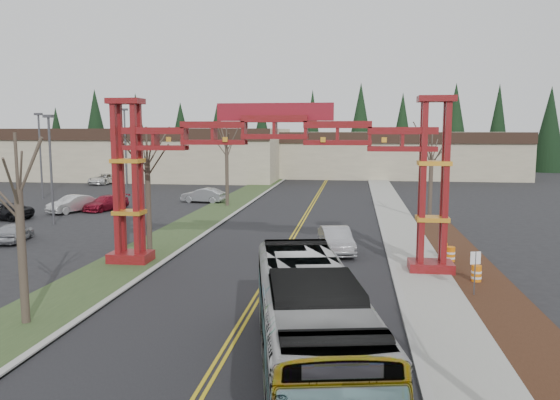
% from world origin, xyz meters
% --- Properties ---
extents(road, '(12.00, 110.00, 0.02)m').
position_xyz_m(road, '(0.00, 25.00, 0.01)').
color(road, black).
rests_on(road, ground).
extents(lane_line_left, '(0.12, 100.00, 0.01)m').
position_xyz_m(lane_line_left, '(-0.12, 25.00, 0.03)').
color(lane_line_left, gold).
rests_on(lane_line_left, road).
extents(lane_line_right, '(0.12, 100.00, 0.01)m').
position_xyz_m(lane_line_right, '(0.12, 25.00, 0.03)').
color(lane_line_right, gold).
rests_on(lane_line_right, road).
extents(curb_right, '(0.30, 110.00, 0.15)m').
position_xyz_m(curb_right, '(6.15, 25.00, 0.07)').
color(curb_right, '#A0A09B').
rests_on(curb_right, ground).
extents(sidewalk_right, '(2.60, 110.00, 0.14)m').
position_xyz_m(sidewalk_right, '(7.60, 25.00, 0.08)').
color(sidewalk_right, gray).
rests_on(sidewalk_right, ground).
extents(landscape_strip, '(2.60, 50.00, 0.12)m').
position_xyz_m(landscape_strip, '(10.20, 10.00, 0.06)').
color(landscape_strip, '#311B10').
rests_on(landscape_strip, ground).
extents(grass_median, '(4.00, 110.00, 0.08)m').
position_xyz_m(grass_median, '(-8.00, 25.00, 0.04)').
color(grass_median, '#2F4221').
rests_on(grass_median, ground).
extents(curb_left, '(0.30, 110.00, 0.15)m').
position_xyz_m(curb_left, '(-6.15, 25.00, 0.07)').
color(curb_left, '#A0A09B').
rests_on(curb_left, ground).
extents(gateway_arch, '(18.20, 1.60, 8.90)m').
position_xyz_m(gateway_arch, '(0.00, 18.00, 5.98)').
color(gateway_arch, '#60110C').
rests_on(gateway_arch, ground).
extents(retail_building_west, '(46.00, 22.30, 7.50)m').
position_xyz_m(retail_building_west, '(-30.00, 71.96, 3.76)').
color(retail_building_west, tan).
rests_on(retail_building_west, ground).
extents(retail_building_east, '(38.00, 20.30, 7.00)m').
position_xyz_m(retail_building_east, '(10.00, 79.95, 3.51)').
color(retail_building_east, tan).
rests_on(retail_building_east, ground).
extents(conifer_treeline, '(116.10, 5.60, 13.00)m').
position_xyz_m(conifer_treeline, '(0.25, 92.00, 6.49)').
color(conifer_treeline, black).
rests_on(conifer_treeline, ground).
extents(transit_bus, '(4.92, 11.95, 3.24)m').
position_xyz_m(transit_bus, '(2.87, 5.34, 1.62)').
color(transit_bus, '#979A9E').
rests_on(transit_bus, ground).
extents(silver_sedan, '(2.52, 4.84, 1.52)m').
position_xyz_m(silver_sedan, '(3.07, 22.00, 0.76)').
color(silver_sedan, '#A5A8AD').
rests_on(silver_sedan, ground).
extents(parked_car_near_a, '(2.41, 4.05, 1.29)m').
position_xyz_m(parked_car_near_a, '(-17.81, 22.35, 0.65)').
color(parked_car_near_a, '#9C9EA3').
rests_on(parked_car_near_a, ground).
extents(parked_car_near_b, '(3.24, 4.86, 1.51)m').
position_xyz_m(parked_car_near_b, '(-20.66, 35.05, 0.76)').
color(parked_car_near_b, silver).
rests_on(parked_car_near_b, ground).
extents(parked_car_near_c, '(5.08, 2.75, 1.35)m').
position_xyz_m(parked_car_near_c, '(-24.42, 30.64, 0.68)').
color(parked_car_near_c, black).
rests_on(parked_car_near_c, ground).
extents(parked_car_mid_a, '(3.36, 5.03, 1.35)m').
position_xyz_m(parked_car_mid_a, '(-18.32, 36.68, 0.68)').
color(parked_car_mid_a, maroon).
rests_on(parked_car_mid_a, ground).
extents(parked_car_far_a, '(4.67, 2.30, 1.47)m').
position_xyz_m(parked_car_far_a, '(-11.00, 43.12, 0.74)').
color(parked_car_far_a, '#A5AAAD').
rests_on(parked_car_far_a, ground).
extents(parked_car_far_b, '(2.79, 5.29, 1.42)m').
position_xyz_m(parked_car_far_b, '(-29.71, 59.78, 0.71)').
color(parked_car_far_b, white).
rests_on(parked_car_far_b, ground).
extents(bare_tree_median_near, '(3.10, 3.10, 7.14)m').
position_xyz_m(bare_tree_median_near, '(-8.00, 8.31, 5.06)').
color(bare_tree_median_near, '#382D26').
rests_on(bare_tree_median_near, ground).
extents(bare_tree_median_mid, '(3.23, 3.23, 7.43)m').
position_xyz_m(bare_tree_median_mid, '(-8.00, 20.78, 5.27)').
color(bare_tree_median_mid, '#382D26').
rests_on(bare_tree_median_mid, ground).
extents(bare_tree_median_far, '(3.30, 3.30, 7.83)m').
position_xyz_m(bare_tree_median_far, '(-8.00, 40.83, 5.62)').
color(bare_tree_median_far, '#382D26').
rests_on(bare_tree_median_far, ground).
extents(bare_tree_right_far, '(3.22, 3.22, 7.45)m').
position_xyz_m(bare_tree_right_far, '(10.00, 33.91, 5.29)').
color(bare_tree_right_far, '#382D26').
rests_on(bare_tree_right_far, ground).
extents(light_pole_near, '(0.73, 0.36, 8.40)m').
position_xyz_m(light_pole_near, '(-18.90, 28.92, 4.86)').
color(light_pole_near, '#3F3F44').
rests_on(light_pole_near, ground).
extents(light_pole_mid, '(0.79, 0.39, 9.06)m').
position_xyz_m(light_pole_mid, '(-28.99, 44.04, 5.24)').
color(light_pole_mid, '#3F3F44').
rests_on(light_pole_mid, ground).
extents(light_pole_far, '(0.87, 0.43, 10.00)m').
position_xyz_m(light_pole_far, '(-24.95, 56.53, 5.79)').
color(light_pole_far, '#3F3F44').
rests_on(light_pole_far, ground).
extents(street_sign, '(0.45, 0.15, 2.03)m').
position_xyz_m(street_sign, '(9.32, 14.06, 1.46)').
color(street_sign, '#3F3F44').
rests_on(street_sign, ground).
extents(barrel_south, '(0.48, 0.48, 0.88)m').
position_xyz_m(barrel_south, '(9.88, 16.29, 0.44)').
color(barrel_south, orange).
rests_on(barrel_south, ground).
extents(barrel_mid, '(0.50, 0.50, 0.93)m').
position_xyz_m(barrel_mid, '(9.34, 20.21, 0.46)').
color(barrel_mid, orange).
rests_on(barrel_mid, ground).
extents(barrel_north, '(0.49, 0.49, 0.90)m').
position_xyz_m(barrel_north, '(9.13, 21.35, 0.45)').
color(barrel_north, orange).
rests_on(barrel_north, ground).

